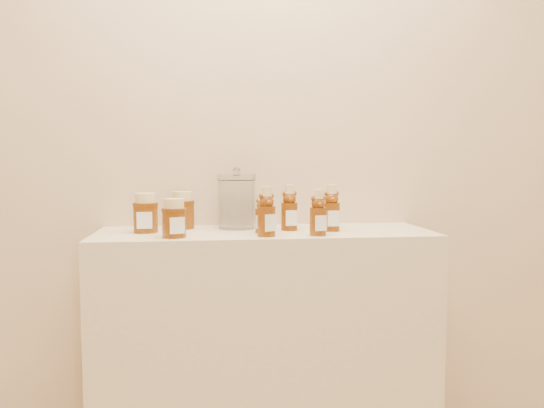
{
  "coord_description": "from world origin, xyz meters",
  "views": [
    {
      "loc": [
        -0.2,
        -0.33,
        1.15
      ],
      "look_at": [
        0.02,
        1.52,
        1.0
      ],
      "focal_mm": 35.0,
      "sensor_mm": 36.0,
      "label": 1
    }
  ],
  "objects": [
    {
      "name": "bear_bottle_back_right",
      "position": [
        0.24,
        1.53,
        0.99
      ],
      "size": [
        0.07,
        0.07,
        0.19
      ],
      "primitive_type": null,
      "rotation": [
        0.0,
        0.0,
        0.02
      ],
      "color": "#562706",
      "rests_on": "display_table"
    },
    {
      "name": "honey_jar_front",
      "position": [
        -0.31,
        1.43,
        0.96
      ],
      "size": [
        0.1,
        0.1,
        0.13
      ],
      "primitive_type": null,
      "rotation": [
        0.0,
        0.0,
        0.32
      ],
      "color": "#562706",
      "rests_on": "display_table"
    },
    {
      "name": "bear_bottle_front_right",
      "position": [
        0.17,
        1.42,
        0.99
      ],
      "size": [
        0.07,
        0.07,
        0.18
      ],
      "primitive_type": null,
      "rotation": [
        0.0,
        0.0,
        0.14
      ],
      "color": "#562706",
      "rests_on": "display_table"
    },
    {
      "name": "honey_jar_back",
      "position": [
        -0.3,
        1.66,
        0.97
      ],
      "size": [
        0.11,
        0.11,
        0.14
      ],
      "primitive_type": null,
      "rotation": [
        0.0,
        0.0,
        -0.36
      ],
      "color": "#562706",
      "rests_on": "display_table"
    },
    {
      "name": "glass_canister",
      "position": [
        -0.1,
        1.64,
        1.01
      ],
      "size": [
        0.17,
        0.17,
        0.22
      ],
      "primitive_type": null,
      "rotation": [
        0.0,
        0.0,
        -0.18
      ],
      "color": "white",
      "rests_on": "display_table"
    },
    {
      "name": "display_table",
      "position": [
        0.0,
        1.55,
        0.45
      ],
      "size": [
        1.2,
        0.4,
        0.9
      ],
      "primitive_type": "cube",
      "color": "beige",
      "rests_on": "ground"
    },
    {
      "name": "bear_bottle_back_mid",
      "position": [
        0.09,
        1.56,
        0.99
      ],
      "size": [
        0.07,
        0.07,
        0.19
      ],
      "primitive_type": null,
      "rotation": [
        0.0,
        0.0,
        0.1
      ],
      "color": "#562706",
      "rests_on": "display_table"
    },
    {
      "name": "bear_bottle_back_left",
      "position": [
        -0.01,
        1.51,
        0.98
      ],
      "size": [
        0.07,
        0.07,
        0.16
      ],
      "primitive_type": null,
      "rotation": [
        0.0,
        0.0,
        -0.32
      ],
      "color": "#562706",
      "rests_on": "display_table"
    },
    {
      "name": "honey_jar_left",
      "position": [
        -0.42,
        1.57,
        0.97
      ],
      "size": [
        0.09,
        0.09,
        0.14
      ],
      "primitive_type": null,
      "rotation": [
        0.0,
        0.0,
        0.02
      ],
      "color": "#562706",
      "rests_on": "display_table"
    },
    {
      "name": "wall_back",
      "position": [
        0.0,
        1.75,
        1.35
      ],
      "size": [
        3.5,
        0.02,
        2.7
      ],
      "primitive_type": "cube",
      "color": "tan",
      "rests_on": "ground"
    },
    {
      "name": "bear_bottle_front_left",
      "position": [
        -0.01,
        1.42,
        0.99
      ],
      "size": [
        0.08,
        0.08,
        0.19
      ],
      "primitive_type": null,
      "rotation": [
        0.0,
        0.0,
        0.37
      ],
      "color": "#562706",
      "rests_on": "display_table"
    }
  ]
}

